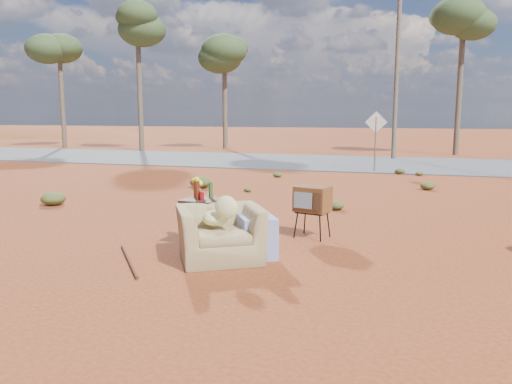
# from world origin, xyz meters

# --- Properties ---
(ground) EXTENTS (140.00, 140.00, 0.00)m
(ground) POSITION_xyz_m (0.00, 0.00, 0.00)
(ground) COLOR #94421D
(ground) RESTS_ON ground
(highway) EXTENTS (140.00, 7.00, 0.04)m
(highway) POSITION_xyz_m (0.00, 15.00, 0.02)
(highway) COLOR #565659
(highway) RESTS_ON ground
(dirt_mound) EXTENTS (26.00, 18.00, 2.00)m
(dirt_mound) POSITION_xyz_m (-30.00, 34.00, 0.00)
(dirt_mound) COLOR brown
(dirt_mound) RESTS_ON ground
(armchair) EXTENTS (1.54, 1.48, 1.04)m
(armchair) POSITION_xyz_m (0.16, 0.09, 0.49)
(armchair) COLOR #988053
(armchair) RESTS_ON ground
(tv_unit) EXTENTS (0.64, 0.57, 0.89)m
(tv_unit) POSITION_xyz_m (1.12, 1.70, 0.66)
(tv_unit) COLOR black
(tv_unit) RESTS_ON ground
(side_table) EXTENTS (0.59, 0.59, 1.08)m
(side_table) POSITION_xyz_m (-0.48, 0.64, 0.80)
(side_table) COLOR #341E13
(side_table) RESTS_ON ground
(rusty_bar) EXTENTS (1.05, 1.32, 0.04)m
(rusty_bar) POSITION_xyz_m (-1.12, -0.48, 0.02)
(rusty_bar) COLOR #502415
(rusty_bar) RESTS_ON ground
(road_sign) EXTENTS (0.78, 0.06, 2.19)m
(road_sign) POSITION_xyz_m (1.50, 12.00, 1.50)
(road_sign) COLOR brown
(road_sign) RESTS_ON ground
(eucalyptus_far_left) EXTENTS (3.20, 3.20, 7.10)m
(eucalyptus_far_left) POSITION_xyz_m (-18.00, 20.00, 5.94)
(eucalyptus_far_left) COLOR brown
(eucalyptus_far_left) RESTS_ON ground
(eucalyptus_left) EXTENTS (3.20, 3.20, 8.10)m
(eucalyptus_left) POSITION_xyz_m (-12.00, 19.00, 6.92)
(eucalyptus_left) COLOR brown
(eucalyptus_left) RESTS_ON ground
(eucalyptus_near_left) EXTENTS (3.20, 3.20, 6.60)m
(eucalyptus_near_left) POSITION_xyz_m (-8.00, 22.00, 5.45)
(eucalyptus_near_left) COLOR brown
(eucalyptus_near_left) RESTS_ON ground
(eucalyptus_center) EXTENTS (3.20, 3.20, 7.60)m
(eucalyptus_center) POSITION_xyz_m (5.00, 21.00, 6.43)
(eucalyptus_center) COLOR brown
(eucalyptus_center) RESTS_ON ground
(utility_pole_center) EXTENTS (1.40, 0.20, 8.00)m
(utility_pole_center) POSITION_xyz_m (2.00, 17.50, 4.15)
(utility_pole_center) COLOR brown
(utility_pole_center) RESTS_ON ground
(scrub_patch) EXTENTS (17.49, 8.07, 0.33)m
(scrub_patch) POSITION_xyz_m (-0.82, 4.41, 0.14)
(scrub_patch) COLOR #4D5926
(scrub_patch) RESTS_ON ground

